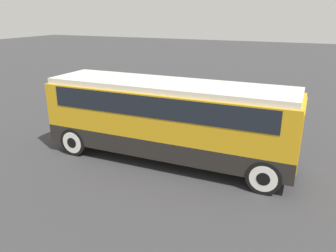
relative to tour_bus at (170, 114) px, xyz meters
The scene contains 4 objects.
ground_plane 1.93m from the tour_bus, behind, with size 120.00×120.00×0.00m, color #38383A.
tour_bus is the anchor object (origin of this frame).
parked_car_near 8.03m from the tour_bus, 123.98° to the left, with size 4.45×1.88×1.37m.
parked_car_mid 9.09m from the tour_bus, 90.33° to the left, with size 4.74×1.86×1.32m.
Camera 1 is at (4.92, -11.17, 5.67)m, focal length 35.00 mm.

